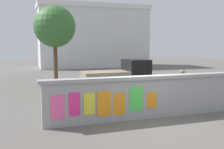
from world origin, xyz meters
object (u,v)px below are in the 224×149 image
tree_roadside (55,27)px  motorcycle (142,98)px  person_walking (182,84)px  bicycle_far (81,99)px  bicycle_near (175,92)px  auto_rickshaw_truck (119,77)px

tree_roadside → motorcycle: bearing=-72.0°
tree_roadside → person_walking: bearing=-62.4°
bicycle_far → bicycle_near: bearing=2.0°
person_walking → tree_roadside: 9.77m
bicycle_far → motorcycle: bearing=-24.8°
bicycle_near → tree_roadside: (-4.97, 6.76, 3.45)m
motorcycle → bicycle_near: size_ratio=1.10×
person_walking → tree_roadside: size_ratio=0.31×
auto_rickshaw_truck → motorcycle: auto_rickshaw_truck is taller
bicycle_near → motorcycle: bearing=-152.1°
motorcycle → person_walking: size_ratio=1.15×
motorcycle → bicycle_near: bicycle_near is taller
auto_rickshaw_truck → person_walking: bearing=-67.9°
auto_rickshaw_truck → bicycle_near: (2.13, -2.14, -0.54)m
bicycle_far → person_walking: 4.34m
bicycle_far → person_walking: (4.07, -1.36, 0.62)m
motorcycle → tree_roadside: tree_roadside is taller
person_walking → tree_roadside: (-4.33, 8.29, 2.83)m
motorcycle → bicycle_far: bicycle_far is taller
motorcycle → bicycle_far: (-2.34, 1.08, -0.10)m
auto_rickshaw_truck → person_walking: size_ratio=2.24×
auto_rickshaw_truck → tree_roadside: 6.16m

